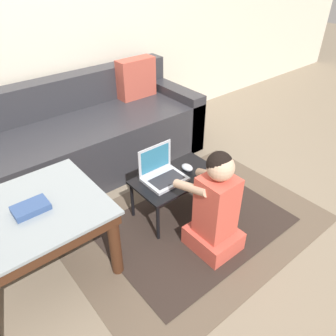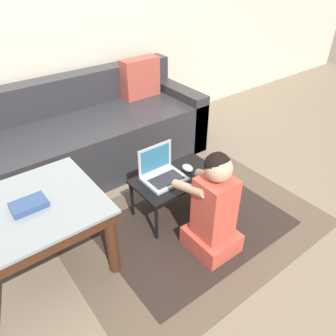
{
  "view_description": "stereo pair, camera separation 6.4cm",
  "coord_description": "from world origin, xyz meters",
  "px_view_note": "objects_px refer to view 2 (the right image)",
  "views": [
    {
      "loc": [
        -1.18,
        -1.36,
        1.68
      ],
      "look_at": [
        0.03,
        0.12,
        0.38
      ],
      "focal_mm": 35.0,
      "sensor_mm": 36.0,
      "label": 1
    },
    {
      "loc": [
        -1.13,
        -1.4,
        1.68
      ],
      "look_at": [
        0.03,
        0.12,
        0.38
      ],
      "focal_mm": 35.0,
      "sensor_mm": 36.0,
      "label": 2
    }
  ],
  "objects_px": {
    "computer_mouse": "(187,168)",
    "person_seated": "(213,210)",
    "couch": "(85,139)",
    "laptop_desk": "(176,180)",
    "laptop": "(162,174)",
    "coffee_table": "(26,219)",
    "book_on_table": "(29,205)"
  },
  "relations": [
    {
      "from": "computer_mouse",
      "to": "person_seated",
      "type": "relative_size",
      "value": 0.13
    },
    {
      "from": "couch",
      "to": "person_seated",
      "type": "height_order",
      "value": "couch"
    },
    {
      "from": "laptop_desk",
      "to": "couch",
      "type": "bearing_deg",
      "value": 104.99
    },
    {
      "from": "laptop_desk",
      "to": "laptop",
      "type": "distance_m",
      "value": 0.12
    },
    {
      "from": "laptop",
      "to": "person_seated",
      "type": "distance_m",
      "value": 0.47
    },
    {
      "from": "computer_mouse",
      "to": "coffee_table",
      "type": "bearing_deg",
      "value": 176.16
    },
    {
      "from": "laptop",
      "to": "person_seated",
      "type": "xyz_separation_m",
      "value": [
        0.05,
        -0.47,
        -0.03
      ]
    },
    {
      "from": "computer_mouse",
      "to": "couch",
      "type": "bearing_deg",
      "value": 111.42
    },
    {
      "from": "coffee_table",
      "to": "person_seated",
      "type": "xyz_separation_m",
      "value": [
        0.96,
        -0.51,
        -0.09
      ]
    },
    {
      "from": "couch",
      "to": "laptop",
      "type": "height_order",
      "value": "couch"
    },
    {
      "from": "person_seated",
      "to": "book_on_table",
      "type": "relative_size",
      "value": 3.93
    },
    {
      "from": "laptop_desk",
      "to": "laptop",
      "type": "height_order",
      "value": "laptop"
    },
    {
      "from": "book_on_table",
      "to": "computer_mouse",
      "type": "bearing_deg",
      "value": -3.15
    },
    {
      "from": "laptop",
      "to": "computer_mouse",
      "type": "xyz_separation_m",
      "value": [
        0.21,
        -0.03,
        -0.02
      ]
    },
    {
      "from": "laptop_desk",
      "to": "book_on_table",
      "type": "relative_size",
      "value": 3.31
    },
    {
      "from": "coffee_table",
      "to": "computer_mouse",
      "type": "height_order",
      "value": "coffee_table"
    },
    {
      "from": "laptop_desk",
      "to": "computer_mouse",
      "type": "relative_size",
      "value": 6.44
    },
    {
      "from": "couch",
      "to": "coffee_table",
      "type": "height_order",
      "value": "couch"
    },
    {
      "from": "laptop_desk",
      "to": "person_seated",
      "type": "bearing_deg",
      "value": -95.98
    },
    {
      "from": "coffee_table",
      "to": "person_seated",
      "type": "relative_size",
      "value": 1.14
    },
    {
      "from": "person_seated",
      "to": "coffee_table",
      "type": "bearing_deg",
      "value": 151.99
    },
    {
      "from": "couch",
      "to": "laptop",
      "type": "relative_size",
      "value": 7.66
    },
    {
      "from": "laptop_desk",
      "to": "laptop",
      "type": "relative_size",
      "value": 2.22
    },
    {
      "from": "laptop_desk",
      "to": "person_seated",
      "type": "xyz_separation_m",
      "value": [
        -0.04,
        -0.43,
        0.04
      ]
    },
    {
      "from": "laptop_desk",
      "to": "computer_mouse",
      "type": "height_order",
      "value": "computer_mouse"
    },
    {
      "from": "computer_mouse",
      "to": "book_on_table",
      "type": "relative_size",
      "value": 0.51
    },
    {
      "from": "couch",
      "to": "computer_mouse",
      "type": "distance_m",
      "value": 1.01
    },
    {
      "from": "coffee_table",
      "to": "person_seated",
      "type": "bearing_deg",
      "value": -28.01
    },
    {
      "from": "laptop",
      "to": "book_on_table",
      "type": "xyz_separation_m",
      "value": [
        -0.88,
        0.03,
        0.16
      ]
    },
    {
      "from": "couch",
      "to": "book_on_table",
      "type": "bearing_deg",
      "value": -129.14
    },
    {
      "from": "coffee_table",
      "to": "book_on_table",
      "type": "bearing_deg",
      "value": -24.22
    },
    {
      "from": "coffee_table",
      "to": "book_on_table",
      "type": "distance_m",
      "value": 0.1
    }
  ]
}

